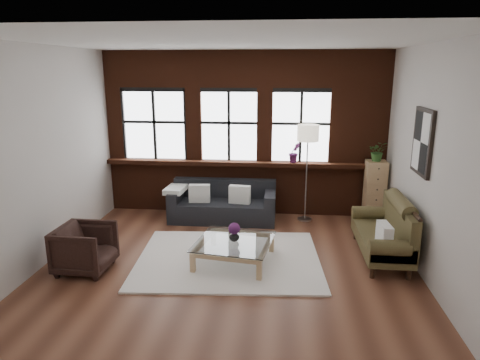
# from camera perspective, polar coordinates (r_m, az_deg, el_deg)

# --- Properties ---
(floor) EXTENTS (5.50, 5.50, 0.00)m
(floor) POSITION_cam_1_polar(r_m,az_deg,el_deg) (6.58, -1.41, -11.04)
(floor) COLOR #583020
(floor) RESTS_ON ground
(ceiling) EXTENTS (5.50, 5.50, 0.00)m
(ceiling) POSITION_cam_1_polar(r_m,az_deg,el_deg) (5.95, -1.61, 17.99)
(ceiling) COLOR white
(ceiling) RESTS_ON ground
(wall_back) EXTENTS (5.50, 0.00, 5.50)m
(wall_back) POSITION_cam_1_polar(r_m,az_deg,el_deg) (8.51, 0.59, 6.16)
(wall_back) COLOR beige
(wall_back) RESTS_ON ground
(wall_front) EXTENTS (5.50, 0.00, 5.50)m
(wall_front) POSITION_cam_1_polar(r_m,az_deg,el_deg) (3.69, -6.33, -5.24)
(wall_front) COLOR beige
(wall_front) RESTS_ON ground
(wall_left) EXTENTS (0.00, 5.00, 5.00)m
(wall_left) POSITION_cam_1_polar(r_m,az_deg,el_deg) (6.96, -24.62, 2.93)
(wall_left) COLOR beige
(wall_left) RESTS_ON ground
(wall_right) EXTENTS (0.00, 5.00, 5.00)m
(wall_right) POSITION_cam_1_polar(r_m,az_deg,el_deg) (6.35, 23.99, 1.99)
(wall_right) COLOR beige
(wall_right) RESTS_ON ground
(brick_backwall) EXTENTS (5.50, 0.12, 3.20)m
(brick_backwall) POSITION_cam_1_polar(r_m,az_deg,el_deg) (8.45, 0.56, 6.10)
(brick_backwall) COLOR #491F11
(brick_backwall) RESTS_ON floor
(sill_ledge) EXTENTS (5.50, 0.30, 0.08)m
(sill_ledge) POSITION_cam_1_polar(r_m,az_deg,el_deg) (8.47, 0.49, 2.26)
(sill_ledge) COLOR #491F11
(sill_ledge) RESTS_ON brick_backwall
(window_left) EXTENTS (1.38, 0.10, 1.50)m
(window_left) POSITION_cam_1_polar(r_m,az_deg,el_deg) (8.79, -11.30, 7.13)
(window_left) COLOR black
(window_left) RESTS_ON brick_backwall
(window_mid) EXTENTS (1.38, 0.10, 1.50)m
(window_mid) POSITION_cam_1_polar(r_m,az_deg,el_deg) (8.48, -1.47, 7.14)
(window_mid) COLOR black
(window_mid) RESTS_ON brick_backwall
(window_right) EXTENTS (1.38, 0.10, 1.50)m
(window_right) POSITION_cam_1_polar(r_m,az_deg,el_deg) (8.42, 8.10, 6.95)
(window_right) COLOR black
(window_right) RESTS_ON brick_backwall
(wall_poster) EXTENTS (0.05, 0.74, 0.94)m
(wall_poster) POSITION_cam_1_polar(r_m,az_deg,el_deg) (6.57, 23.17, 4.69)
(wall_poster) COLOR black
(wall_poster) RESTS_ON wall_right
(shag_rug) EXTENTS (2.91, 2.36, 0.03)m
(shag_rug) POSITION_cam_1_polar(r_m,az_deg,el_deg) (6.69, -1.52, -10.46)
(shag_rug) COLOR silver
(shag_rug) RESTS_ON floor
(dark_sofa) EXTENTS (2.02, 0.82, 0.73)m
(dark_sofa) POSITION_cam_1_polar(r_m,az_deg,el_deg) (8.25, -2.31, -2.94)
(dark_sofa) COLOR black
(dark_sofa) RESTS_ON floor
(pillow_a) EXTENTS (0.41, 0.18, 0.34)m
(pillow_a) POSITION_cam_1_polar(r_m,az_deg,el_deg) (8.17, -5.43, -1.78)
(pillow_a) COLOR white
(pillow_a) RESTS_ON dark_sofa
(pillow_b) EXTENTS (0.42, 0.19, 0.34)m
(pillow_b) POSITION_cam_1_polar(r_m,az_deg,el_deg) (8.06, -0.05, -1.94)
(pillow_b) COLOR white
(pillow_b) RESTS_ON dark_sofa
(vintage_settee) EXTENTS (0.75, 1.68, 0.90)m
(vintage_settee) POSITION_cam_1_polar(r_m,az_deg,el_deg) (6.96, 18.33, -6.35)
(vintage_settee) COLOR #494022
(vintage_settee) RESTS_ON floor
(pillow_settee) EXTENTS (0.17, 0.39, 0.34)m
(pillow_settee) POSITION_cam_1_polar(r_m,az_deg,el_deg) (6.43, 18.68, -7.01)
(pillow_settee) COLOR white
(pillow_settee) RESTS_ON vintage_settee
(armchair) EXTENTS (0.77, 0.75, 0.68)m
(armchair) POSITION_cam_1_polar(r_m,az_deg,el_deg) (6.62, -19.95, -8.57)
(armchair) COLOR black
(armchair) RESTS_ON floor
(coffee_table) EXTENTS (1.24, 1.24, 0.37)m
(coffee_table) POSITION_cam_1_polar(r_m,az_deg,el_deg) (6.53, -0.76, -9.58)
(coffee_table) COLOR tan
(coffee_table) RESTS_ON shag_rug
(vase) EXTENTS (0.20, 0.20, 0.16)m
(vase) POSITION_cam_1_polar(r_m,az_deg,el_deg) (6.43, -0.77, -7.45)
(vase) COLOR #B2B2B2
(vase) RESTS_ON coffee_table
(flowers) EXTENTS (0.18, 0.18, 0.18)m
(flowers) POSITION_cam_1_polar(r_m,az_deg,el_deg) (6.38, -0.77, -6.49)
(flowers) COLOR #561E57
(flowers) RESTS_ON vase
(drawer_chest) EXTENTS (0.37, 0.37, 1.19)m
(drawer_chest) POSITION_cam_1_polar(r_m,az_deg,el_deg) (8.47, 17.50, -1.53)
(drawer_chest) COLOR tan
(drawer_chest) RESTS_ON floor
(potted_plant_top) EXTENTS (0.35, 0.31, 0.37)m
(potted_plant_top) POSITION_cam_1_polar(r_m,az_deg,el_deg) (8.30, 17.90, 3.66)
(potted_plant_top) COLOR #2D5923
(potted_plant_top) RESTS_ON drawer_chest
(floor_lamp) EXTENTS (0.40, 0.40, 2.00)m
(floor_lamp) POSITION_cam_1_polar(r_m,az_deg,el_deg) (8.18, 8.87, 1.36)
(floor_lamp) COLOR #A5A5A8
(floor_lamp) RESTS_ON floor
(sill_plant) EXTENTS (0.28, 0.25, 0.40)m
(sill_plant) POSITION_cam_1_polar(r_m,az_deg,el_deg) (8.36, 7.27, 3.67)
(sill_plant) COLOR #561E57
(sill_plant) RESTS_ON sill_ledge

